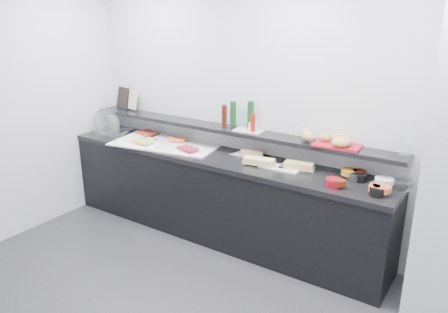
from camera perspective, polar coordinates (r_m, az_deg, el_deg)
The scene contains 54 objects.
back_wall at distance 4.24m, azimuth 9.27°, elevation 5.38°, with size 5.00×0.02×2.70m, color silver.
buffet_cabinet at distance 4.61m, azimuth -0.85°, elevation -5.43°, with size 3.60×0.60×0.85m, color black.
counter_top at distance 4.45m, azimuth -0.88°, elevation -0.12°, with size 3.62×0.62×0.05m, color black.
wall_shelf at distance 4.51m, azimuth 0.37°, elevation 3.54°, with size 3.60×0.25×0.04m, color black.
cloche_base at distance 5.43m, azimuth -14.15°, elevation 3.23°, with size 0.39×0.26×0.04m, color silver.
cloche_dome at distance 5.42m, azimuth -15.14°, elevation 4.27°, with size 0.40×0.26×0.34m, color silver.
linen_runner at distance 4.83m, azimuth -7.69°, elevation 1.62°, with size 1.18×0.56×0.01m, color white.
platter_meat_a at distance 5.18m, azimuth -10.04°, elevation 2.82°, with size 0.28×0.19×0.01m, color silver.
food_meat_a at distance 5.19m, azimuth -10.12°, elevation 3.06°, with size 0.25×0.16×0.02m, color maroon.
platter_salmon at distance 5.00m, azimuth -7.92°, elevation 2.37°, with size 0.34×0.23×0.01m, color white.
food_salmon at distance 4.87m, azimuth -6.22°, elevation 2.24°, with size 0.21×0.13×0.02m, color orange.
platter_cheese at distance 4.93m, azimuth -10.59°, elevation 1.99°, with size 0.29×0.19×0.01m, color white.
food_cheese at distance 4.86m, azimuth -10.59°, elevation 2.00°, with size 0.24×0.16×0.02m, color #D9B954.
platter_meat_b at distance 4.68m, azimuth -6.61°, elevation 1.30°, with size 0.34×0.23×0.01m, color white.
food_meat_b at distance 4.53m, azimuth -4.76°, elevation 1.05°, with size 0.21×0.13×0.02m, color maroon.
sandwich_plate_left at distance 4.41m, azimuth 3.10°, elevation 0.12°, with size 0.30×0.13×0.01m, color silver.
sandwich_food_left at distance 4.37m, azimuth 3.68°, elevation 0.46°, with size 0.22×0.09×0.06m, color tan.
tongs_left at distance 4.40m, azimuth 1.70°, elevation 0.25°, with size 0.01×0.01×0.16m, color #AAACB0.
sandwich_plate_mid at distance 4.09m, azimuth 7.35°, elevation -1.47°, with size 0.38×0.16×0.01m, color white.
sandwich_food_mid at distance 4.13m, azimuth 4.59°, elevation -0.62°, with size 0.29×0.11×0.06m, color #E8C979.
tongs_mid at distance 4.11m, azimuth 5.69°, elevation -1.14°, with size 0.01×0.01×0.16m, color #BABBC1.
sandwich_plate_right at distance 4.10m, azimuth 9.47°, elevation -1.52°, with size 0.32×0.14×0.01m, color white.
sandwich_food_right at distance 4.06m, azimuth 9.76°, elevation -1.17°, with size 0.27×0.10×0.06m, color tan.
tongs_right at distance 4.09m, azimuth 8.39°, elevation -1.35°, with size 0.01×0.01×0.16m, color #B5B7BC.
bowl_glass_fruit at distance 3.94m, azimuth 16.82°, elevation -2.49°, with size 0.15×0.15×0.07m, color white.
fill_glass_fruit at distance 3.99m, azimuth 16.04°, elevation -1.97°, with size 0.14×0.14×0.05m, color orange.
bowl_black_jam at distance 3.94m, azimuth 17.17°, elevation -2.53°, with size 0.14×0.14×0.07m, color black.
fill_black_jam at distance 3.99m, azimuth 17.24°, elevation -2.10°, with size 0.12×0.12×0.05m, color #5D1B0D.
bowl_glass_cream at distance 3.90m, azimuth 22.19°, elevation -3.33°, with size 0.19×0.19×0.07m, color white.
fill_glass_cream at distance 3.88m, azimuth 20.22°, elevation -2.99°, with size 0.15×0.15×0.05m, color white.
bowl_red_jam at distance 3.75m, azimuth 14.12°, elevation -3.34°, with size 0.14×0.14×0.07m, color maroon.
fill_red_jam at distance 3.73m, azimuth 14.90°, elevation -3.33°, with size 0.10×0.10×0.05m, color #4F170B.
bowl_glass_salmon at distance 3.74m, azimuth 19.75°, elevation -3.96°, with size 0.18×0.18×0.07m, color white.
fill_glass_salmon at distance 3.71m, azimuth 19.91°, elevation -3.97°, with size 0.15×0.15×0.05m, color #CA5031.
bowl_black_fruit at distance 3.66m, azimuth 19.33°, elevation -4.38°, with size 0.12×0.12×0.07m, color black.
fill_black_fruit at distance 3.69m, azimuth 19.06°, elevation -3.96°, with size 0.09×0.09×0.05m, color #EB5A20.
framed_print at distance 5.55m, azimuth -13.09°, elevation 7.46°, with size 0.24×0.02×0.26m, color black.
print_art at distance 5.38m, azimuth -11.83°, elevation 7.22°, with size 0.16×0.00×0.22m, color #CBA392.
condiment_tray at distance 4.38m, azimuth 3.23°, elevation 3.41°, with size 0.29×0.18×0.01m, color silver.
bottle_green_a at distance 4.50m, azimuth 1.19°, elevation 5.61°, with size 0.06×0.06×0.26m, color #113E1B.
bottle_brown at distance 4.41m, azimuth 0.04°, elevation 5.23°, with size 0.05×0.05×0.24m, color #351209.
bottle_green_b at distance 4.41m, azimuth 3.48°, elevation 5.44°, with size 0.06×0.06×0.28m, color #103D16.
bottle_hot at distance 4.30m, azimuth 3.80°, elevation 4.41°, with size 0.04×0.04×0.18m, color #A3100B.
shaker_salt at distance 4.32m, azimuth 4.27°, elevation 3.71°, with size 0.03×0.03×0.07m, color silver.
shaker_pepper at distance 4.39m, azimuth 3.39°, elevation 3.98°, with size 0.03×0.03×0.07m, color silver.
bread_tray at distance 4.02m, azimuth 14.62°, elevation 1.51°, with size 0.41×0.29×0.02m, color #A31122.
bread_roll_nw at distance 4.14m, azimuth 10.74°, elevation 3.01°, with size 0.13×0.08×0.08m, color #B87F46.
bread_roll_n at distance 4.05m, azimuth 14.70°, elevation 2.37°, with size 0.13×0.08×0.08m, color tan.
bread_roll_sw at distance 4.04m, azimuth 10.90°, elevation 2.59°, with size 0.15×0.09×0.08m, color #BD7F48.
bread_roll_s at distance 3.90m, azimuth 14.93°, elevation 1.74°, with size 0.15×0.10×0.08m, color tan.
bread_roll_se at distance 3.90m, azimuth 14.93°, elevation 1.76°, with size 0.15×0.10×0.08m, color tan.
bread_roll_midw at distance 4.05m, azimuth 13.08°, elevation 2.50°, with size 0.12×0.08×0.08m, color #B39044.
bread_roll_mide at distance 3.96m, azimuth 15.41°, elevation 1.94°, with size 0.16×0.10×0.08m, color #B37844.
carafe at distance 3.84m, azimuth 22.78°, elevation 2.02°, with size 0.09×0.09×0.30m, color white.
Camera 1 is at (1.71, -1.77, 2.29)m, focal length 35.00 mm.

